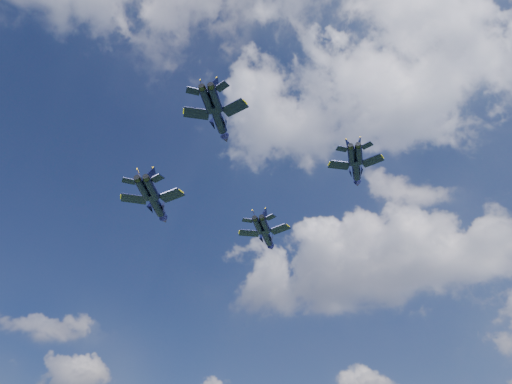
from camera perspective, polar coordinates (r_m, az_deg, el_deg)
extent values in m
cylinder|color=black|center=(116.63, 1.17, -4.99)|extent=(3.43, 9.10, 1.79)
cone|color=black|center=(121.45, 1.78, -6.38)|extent=(2.14, 2.85, 1.69)
ellipsoid|color=brown|center=(119.64, 1.52, -5.57)|extent=(1.49, 2.97, 0.81)
cube|color=black|center=(115.71, -0.78, -4.72)|extent=(5.23, 4.64, 0.18)
cube|color=black|center=(114.38, 2.70, -4.26)|extent=(4.98, 3.41, 0.18)
cube|color=black|center=(111.23, -0.96, -3.25)|extent=(2.79, 2.65, 0.14)
cube|color=black|center=(110.23, 1.64, -2.90)|extent=(2.71, 2.12, 0.14)
cube|color=black|center=(112.33, -0.12, -2.78)|extent=(1.26, 2.73, 2.99)
cube|color=black|center=(111.91, 0.97, -2.63)|extent=(1.42, 2.96, 2.99)
cylinder|color=black|center=(104.60, -11.40, -1.27)|extent=(4.59, 9.96, 1.96)
cone|color=black|center=(109.47, -10.39, -3.17)|extent=(2.56, 3.23, 1.85)
ellipsoid|color=brown|center=(107.69, -10.78, -2.11)|extent=(1.89, 3.29, 0.89)
cube|color=black|center=(104.27, -13.80, -0.76)|extent=(5.69, 5.32, 0.20)
cube|color=black|center=(101.77, -9.68, -0.38)|extent=(5.28, 3.34, 0.20)
cube|color=black|center=(99.68, -14.32, 1.23)|extent=(3.01, 2.99, 0.15)
cube|color=black|center=(97.79, -11.24, 1.55)|extent=(2.89, 2.14, 0.15)
cube|color=black|center=(100.65, -13.16, 1.70)|extent=(1.65, 2.89, 3.28)
cube|color=black|center=(99.87, -11.87, 1.84)|extent=(1.65, 3.25, 3.28)
cylinder|color=black|center=(98.49, 11.38, 2.65)|extent=(3.22, 7.93, 1.56)
cone|color=black|center=(102.45, 11.52, 0.90)|extent=(1.93, 2.51, 1.47)
ellipsoid|color=brown|center=(101.02, 11.43, 1.85)|extent=(1.37, 2.60, 0.71)
cube|color=black|center=(97.08, 9.50, 3.06)|extent=(4.55, 4.11, 0.16)
cube|color=black|center=(97.31, 13.15, 3.51)|extent=(4.29, 2.86, 0.16)
cube|color=black|center=(93.59, 9.82, 4.88)|extent=(2.42, 2.33, 0.12)
cube|color=black|center=(93.75, 12.56, 5.22)|extent=(2.34, 1.80, 0.12)
cube|color=black|center=(94.93, 10.55, 5.25)|extent=(1.18, 2.35, 2.60)
cube|color=black|center=(95.00, 11.70, 5.39)|extent=(1.26, 2.58, 2.60)
cylinder|color=black|center=(85.62, -4.34, 8.41)|extent=(3.47, 8.37, 1.64)
cone|color=black|center=(89.26, -3.46, 6.06)|extent=(2.05, 2.66, 1.55)
ellipsoid|color=brown|center=(88.02, -3.82, 7.29)|extent=(1.46, 2.74, 0.75)
cube|color=black|center=(85.17, -6.82, 8.92)|extent=(4.79, 4.35, 0.16)
cube|color=black|center=(83.75, -2.47, 9.62)|extent=(4.51, 2.99, 0.16)
cube|color=black|center=(81.85, -7.20, 11.38)|extent=(2.55, 2.47, 0.13)
cube|color=black|center=(80.79, -3.93, 11.94)|extent=(2.47, 1.88, 0.13)
cube|color=black|center=(82.92, -6.06, 11.77)|extent=(1.26, 2.47, 2.75)
cube|color=black|center=(82.48, -4.70, 12.00)|extent=(1.34, 2.73, 2.75)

